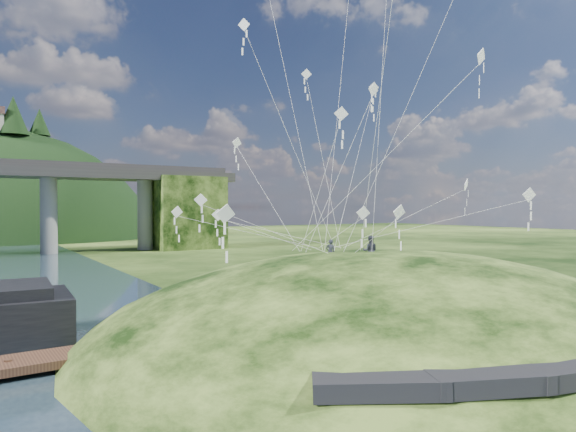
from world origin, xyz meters
TOP-DOWN VIEW (x-y plane):
  - ground at (0.00, 0.00)m, footprint 320.00×320.00m
  - grass_hill at (8.00, 2.00)m, footprint 36.00×32.00m
  - wooden_dock at (-7.45, 6.00)m, footprint 15.55×2.93m
  - kite_flyers at (7.18, 3.06)m, footprint 2.65×2.27m
  - kite_swarm at (6.69, 3.29)m, footprint 20.67×16.89m

SIDE VIEW (x-z plane):
  - grass_hill at x=8.00m, z-range -8.00..5.00m
  - ground at x=0.00m, z-range 0.00..0.00m
  - wooden_dock at x=-7.45m, z-range -0.07..1.04m
  - kite_flyers at x=7.18m, z-range 4.89..6.76m
  - kite_swarm at x=6.69m, z-range 2.94..24.85m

